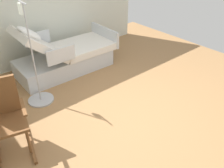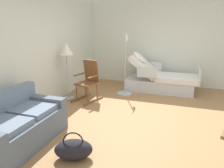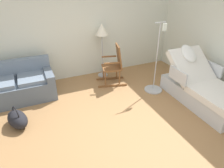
{
  "view_description": "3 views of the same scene",
  "coord_description": "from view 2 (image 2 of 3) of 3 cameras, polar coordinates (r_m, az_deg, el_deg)",
  "views": [
    {
      "loc": [
        -2.08,
        2.12,
        2.52
      ],
      "look_at": [
        -0.05,
        0.4,
        0.83
      ],
      "focal_mm": 38.9,
      "sensor_mm": 36.0,
      "label": 1
    },
    {
      "loc": [
        -4.2,
        -0.65,
        1.91
      ],
      "look_at": [
        -0.23,
        0.7,
        0.73
      ],
      "focal_mm": 33.87,
      "sensor_mm": 36.0,
      "label": 2
    },
    {
      "loc": [
        -1.39,
        -2.76,
        2.58
      ],
      "look_at": [
        -0.02,
        0.34,
        0.73
      ],
      "focal_mm": 32.26,
      "sensor_mm": 36.0,
      "label": 3
    }
  ],
  "objects": [
    {
      "name": "duffel_bag",
      "position": [
        3.28,
        -10.35,
        -16.93
      ],
      "size": [
        0.49,
        0.64,
        0.43
      ],
      "color": "black",
      "rests_on": "ground"
    },
    {
      "name": "side_wall",
      "position": [
        7.04,
        13.62,
        10.7
      ],
      "size": [
        0.1,
        5.04,
        2.7
      ],
      "primitive_type": "cube",
      "color": "silver",
      "rests_on": "ground"
    },
    {
      "name": "rocking_chair",
      "position": [
        5.5,
        -6.36,
        0.79
      ],
      "size": [
        0.85,
        0.64,
        1.05
      ],
      "color": "brown",
      "rests_on": "ground"
    },
    {
      "name": "ground_plane",
      "position": [
        4.66,
        9.17,
        -8.7
      ],
      "size": [
        6.84,
        6.84,
        0.0
      ],
      "primitive_type": "plane",
      "color": "#9E7247"
    },
    {
      "name": "iv_pole",
      "position": [
        5.99,
        3.47,
        -0.42
      ],
      "size": [
        0.44,
        0.44,
        1.69
      ],
      "color": "#B2B5BA",
      "rests_on": "ground"
    },
    {
      "name": "hospital_bed",
      "position": [
        6.46,
        12.88,
        1.01
      ],
      "size": [
        1.06,
        2.08,
        1.17
      ],
      "color": "silver",
      "rests_on": "ground"
    },
    {
      "name": "back_wall",
      "position": [
        5.26,
        -17.98,
        8.84
      ],
      "size": [
        5.67,
        0.1,
        2.7
      ],
      "primitive_type": "cube",
      "color": "silver",
      "rests_on": "ground"
    },
    {
      "name": "couch",
      "position": [
        3.83,
        -24.22,
        -10.51
      ],
      "size": [
        1.6,
        0.85,
        0.85
      ],
      "color": "slate",
      "rests_on": "ground"
    },
    {
      "name": "floor_lamp",
      "position": [
        5.51,
        -12.21,
        8.25
      ],
      "size": [
        0.34,
        0.34,
        1.48
      ],
      "color": "#B2B5BA",
      "rests_on": "ground"
    }
  ]
}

